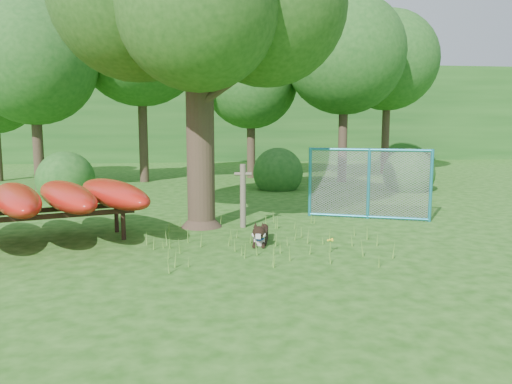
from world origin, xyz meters
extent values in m
plane|color=#1B4D0F|center=(0.00, 0.00, 0.00)|extent=(80.00, 80.00, 0.00)
cylinder|color=#35271C|center=(-0.87, 2.74, 2.47)|extent=(0.84, 0.84, 4.95)
cone|color=#35271C|center=(-0.87, 2.74, 0.25)|extent=(1.26, 1.26, 0.49)
sphere|color=#1D4614|center=(0.64, 2.72, 4.95)|extent=(3.56, 3.56, 3.56)
sphere|color=#1D4614|center=(-0.91, 1.46, 4.55)|extent=(3.17, 3.17, 3.17)
cylinder|color=#35271C|center=(-0.33, 2.50, 3.17)|extent=(1.41, 0.28, 1.05)
cylinder|color=#35271C|center=(-1.24, 3.13, 3.56)|extent=(0.81, 1.04, 1.01)
cylinder|color=brown|center=(0.07, 2.53, 0.73)|extent=(0.15, 0.15, 1.46)
cylinder|color=brown|center=(0.07, 2.53, 1.23)|extent=(0.40, 0.12, 0.08)
cylinder|color=black|center=(-2.49, 1.64, 0.29)|extent=(0.12, 0.12, 0.57)
cylinder|color=black|center=(-2.73, 2.40, 0.29)|extent=(0.12, 0.12, 0.57)
cube|color=black|center=(-3.90, 1.18, 0.59)|extent=(3.30, 1.14, 0.09)
cube|color=black|center=(-4.15, 1.94, 0.59)|extent=(3.30, 1.14, 0.09)
ellipsoid|color=red|center=(-4.46, 1.42, 0.92)|extent=(2.12, 3.46, 0.55)
ellipsoid|color=red|center=(-3.59, 1.70, 0.92)|extent=(2.22, 3.44, 0.55)
ellipsoid|color=red|center=(-2.72, 1.98, 0.92)|extent=(2.31, 3.41, 0.55)
cube|color=black|center=(0.28, 1.08, 0.12)|extent=(0.40, 0.72, 0.23)
cube|color=silver|center=(0.22, 0.80, 0.11)|extent=(0.24, 0.18, 0.22)
sphere|color=black|center=(0.18, 0.63, 0.29)|extent=(0.25, 0.25, 0.25)
cube|color=silver|center=(0.16, 0.51, 0.25)|extent=(0.13, 0.15, 0.09)
sphere|color=silver|center=(0.10, 0.62, 0.25)|extent=(0.12, 0.12, 0.12)
sphere|color=silver|center=(0.25, 0.59, 0.25)|extent=(0.12, 0.12, 0.12)
cone|color=black|center=(0.12, 0.68, 0.43)|extent=(0.12, 0.13, 0.12)
cone|color=black|center=(0.26, 0.65, 0.43)|extent=(0.09, 0.11, 0.12)
cylinder|color=black|center=(0.10, 0.67, 0.05)|extent=(0.13, 0.30, 0.07)
cylinder|color=black|center=(0.27, 0.64, 0.05)|extent=(0.13, 0.30, 0.07)
sphere|color=black|center=(0.41, 1.44, 0.22)|extent=(0.16, 0.16, 0.16)
torus|color=blue|center=(0.20, 0.70, 0.23)|extent=(0.25, 0.12, 0.25)
cylinder|color=teal|center=(1.92, 3.75, 0.88)|extent=(0.10, 0.10, 1.76)
cylinder|color=teal|center=(3.27, 3.18, 0.88)|extent=(0.10, 0.10, 1.76)
cylinder|color=teal|center=(4.63, 2.61, 0.88)|extent=(0.10, 0.10, 1.76)
cylinder|color=teal|center=(3.27, 3.18, 1.72)|extent=(2.73, 1.20, 0.07)
cylinder|color=teal|center=(3.27, 3.18, 0.05)|extent=(2.73, 1.20, 0.07)
plane|color=gray|center=(3.27, 3.18, 0.88)|extent=(2.70, 1.14, 2.93)
cylinder|color=#558A2D|center=(1.45, 0.11, 0.11)|extent=(0.02, 0.02, 0.23)
sphere|color=yellow|center=(1.45, 0.11, 0.23)|extent=(0.04, 0.04, 0.04)
sphere|color=yellow|center=(1.49, 0.14, 0.24)|extent=(0.04, 0.04, 0.04)
sphere|color=yellow|center=(1.41, 0.14, 0.22)|extent=(0.04, 0.04, 0.04)
sphere|color=yellow|center=(1.48, 0.08, 0.23)|extent=(0.04, 0.04, 0.04)
sphere|color=yellow|center=(1.43, 0.08, 0.24)|extent=(0.04, 0.04, 0.04)
cylinder|color=#35271C|center=(-6.50, 10.00, 2.10)|extent=(0.36, 0.36, 4.20)
sphere|color=#1C5019|center=(-6.50, 10.00, 4.50)|extent=(4.40, 4.40, 4.40)
cylinder|color=#35271C|center=(-3.00, 12.00, 2.62)|extent=(0.36, 0.36, 5.25)
sphere|color=#1C5019|center=(-3.00, 12.00, 5.62)|extent=(5.20, 5.20, 5.20)
cylinder|color=#35271C|center=(1.50, 13.00, 1.92)|extent=(0.36, 0.36, 3.85)
sphere|color=#1C5019|center=(1.50, 13.00, 4.12)|extent=(4.00, 4.00, 4.00)
cylinder|color=#35271C|center=(5.00, 11.00, 2.38)|extent=(0.36, 0.36, 4.76)
sphere|color=#1C5019|center=(5.00, 11.00, 5.10)|extent=(4.80, 4.80, 4.80)
cylinder|color=#35271C|center=(8.00, 14.00, 2.45)|extent=(0.36, 0.36, 4.90)
sphere|color=#1C5019|center=(8.00, 14.00, 5.25)|extent=(4.60, 4.60, 4.60)
sphere|color=#1C5019|center=(-5.00, 7.50, 0.00)|extent=(1.80, 1.80, 1.80)
sphere|color=#1C5019|center=(6.50, 8.00, 0.00)|extent=(1.80, 1.80, 1.80)
sphere|color=#1C5019|center=(2.00, 9.00, 0.00)|extent=(1.80, 1.80, 1.80)
cube|color=#1C5019|center=(0.00, 28.00, 3.00)|extent=(80.00, 12.00, 6.00)
camera|label=1|loc=(-1.07, -8.64, 2.37)|focal=35.00mm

